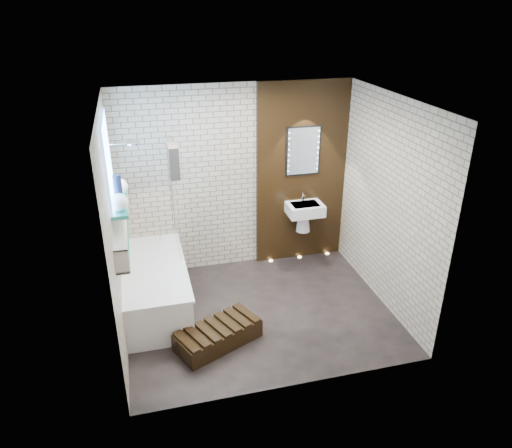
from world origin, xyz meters
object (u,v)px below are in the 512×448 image
object	(u,v)px
bathtub	(155,287)
led_mirror	(303,151)
washbasin	(304,213)
bath_screen	(174,198)
walnut_step	(218,335)

from	to	relation	value
bathtub	led_mirror	bearing A→B (deg)	19.78
bathtub	washbasin	world-z (taller)	washbasin
bath_screen	washbasin	xyz separation A→B (m)	(1.82, 0.18, -0.49)
washbasin	walnut_step	distance (m)	2.29
bathtub	bath_screen	size ratio (longest dim) A/B	1.24
bathtub	led_mirror	xyz separation A→B (m)	(2.17, 0.78, 1.36)
washbasin	walnut_step	xyz separation A→B (m)	(-1.55, -1.54, -0.68)
led_mirror	washbasin	bearing A→B (deg)	-90.00
bathtub	bath_screen	distance (m)	1.14
washbasin	bath_screen	bearing A→B (deg)	-174.22
led_mirror	walnut_step	world-z (taller)	led_mirror
bathtub	led_mirror	size ratio (longest dim) A/B	2.49
washbasin	bathtub	bearing A→B (deg)	-163.99
walnut_step	led_mirror	bearing A→B (deg)	47.54
bath_screen	washbasin	distance (m)	1.89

